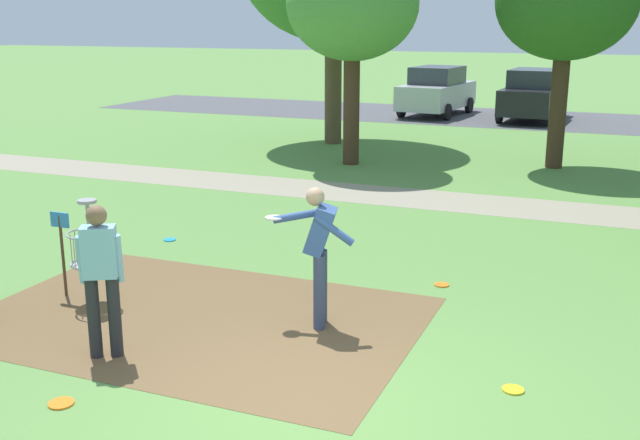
{
  "coord_description": "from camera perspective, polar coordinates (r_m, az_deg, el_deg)",
  "views": [
    {
      "loc": [
        2.63,
        -6.04,
        3.59
      ],
      "look_at": [
        -1.05,
        2.99,
        1.0
      ],
      "focal_mm": 42.54,
      "sensor_mm": 36.0,
      "label": 1
    }
  ],
  "objects": [
    {
      "name": "ground_plane",
      "position": [
        7.5,
        -1.23,
        -13.73
      ],
      "size": [
        160.0,
        160.0,
        0.0
      ],
      "primitive_type": "plane",
      "color": "#5B8942"
    },
    {
      "name": "dirt_tee_pad",
      "position": [
        9.59,
        -9.3,
        -7.3
      ],
      "size": [
        5.43,
        3.69,
        0.01
      ],
      "primitive_type": "cube",
      "color": "brown",
      "rests_on": "ground"
    },
    {
      "name": "disc_golf_basket",
      "position": [
        10.18,
        -17.09,
        -1.97
      ],
      "size": [
        0.98,
        0.58,
        1.39
      ],
      "color": "#9E9EA3",
      "rests_on": "ground"
    },
    {
      "name": "player_throwing",
      "position": [
        8.45,
        -16.16,
        -3.82
      ],
      "size": [
        0.49,
        0.45,
        1.71
      ],
      "color": "#232328",
      "rests_on": "ground"
    },
    {
      "name": "player_waiting_left",
      "position": [
        8.94,
        -0.09,
        -2.07
      ],
      "size": [
        1.17,
        0.45,
        1.71
      ],
      "color": "#384260",
      "rests_on": "ground"
    },
    {
      "name": "frisbee_near_basket",
      "position": [
        7.91,
        -18.89,
        -12.91
      ],
      "size": [
        0.25,
        0.25,
        0.02
      ],
      "primitive_type": "cylinder",
      "color": "orange",
      "rests_on": "ground"
    },
    {
      "name": "frisbee_by_tee",
      "position": [
        12.95,
        -11.24,
        -1.46
      ],
      "size": [
        0.2,
        0.2,
        0.02
      ],
      "primitive_type": "cylinder",
      "color": "#1E93DB",
      "rests_on": "ground"
    },
    {
      "name": "frisbee_far_left",
      "position": [
        7.99,
        14.31,
        -12.26
      ],
      "size": [
        0.22,
        0.22,
        0.02
      ],
      "primitive_type": "cylinder",
      "color": "gold",
      "rests_on": "ground"
    },
    {
      "name": "frisbee_far_right",
      "position": [
        10.72,
        9.13,
        -4.83
      ],
      "size": [
        0.2,
        0.2,
        0.02
      ],
      "primitive_type": "cylinder",
      "color": "orange",
      "rests_on": "ground"
    },
    {
      "name": "tree_near_right",
      "position": [
        19.15,
        2.46,
        15.84
      ],
      "size": [
        3.24,
        3.24,
        5.33
      ],
      "color": "#422D1E",
      "rests_on": "ground"
    },
    {
      "name": "tree_mid_left",
      "position": [
        19.55,
        18.06,
        15.36
      ],
      "size": [
        3.33,
        3.33,
        5.45
      ],
      "color": "#422D1E",
      "rests_on": "ground"
    },
    {
      "name": "parking_lot_strip",
      "position": [
        29.27,
        16.97,
        7.2
      ],
      "size": [
        36.0,
        6.0,
        0.01
      ],
      "primitive_type": "cube",
      "color": "#4C4C51",
      "rests_on": "ground"
    },
    {
      "name": "parked_car_leftmost",
      "position": [
        29.79,
        8.78,
        9.57
      ],
      "size": [
        2.32,
        4.37,
        1.84
      ],
      "color": "#B2B7BC",
      "rests_on": "ground"
    },
    {
      "name": "parked_car_center_left",
      "position": [
        29.0,
        15.73,
        9.06
      ],
      "size": [
        2.14,
        4.29,
        1.84
      ],
      "color": "black",
      "rests_on": "ground"
    },
    {
      "name": "gravel_path",
      "position": [
        15.54,
        11.82,
        1.21
      ],
      "size": [
        40.0,
        1.73,
        0.0
      ],
      "primitive_type": "cube",
      "color": "gray",
      "rests_on": "ground"
    }
  ]
}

